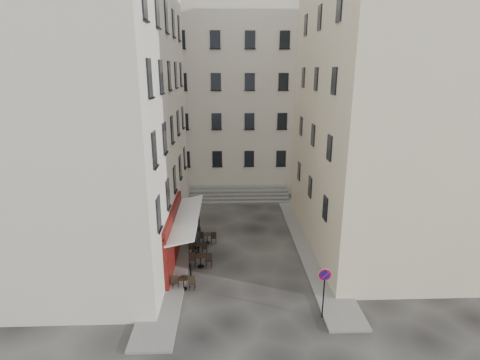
{
  "coord_description": "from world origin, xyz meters",
  "views": [
    {
      "loc": [
        -1.09,
        -20.19,
        11.61
      ],
      "look_at": [
        -0.22,
        4.0,
        4.39
      ],
      "focal_mm": 28.0,
      "sensor_mm": 36.0,
      "label": 1
    }
  ],
  "objects_px": {
    "bistro_table_a": "(184,282)",
    "bistro_table_b": "(201,259)",
    "pedestrian": "(195,239)",
    "no_parking_sign": "(324,284)"
  },
  "relations": [
    {
      "from": "bistro_table_a",
      "to": "bistro_table_b",
      "type": "bearing_deg",
      "value": 72.38
    },
    {
      "from": "pedestrian",
      "to": "no_parking_sign",
      "type": "bearing_deg",
      "value": 134.74
    },
    {
      "from": "no_parking_sign",
      "to": "pedestrian",
      "type": "xyz_separation_m",
      "value": [
        -6.65,
        6.97,
        -0.91
      ]
    },
    {
      "from": "no_parking_sign",
      "to": "bistro_table_b",
      "type": "height_order",
      "value": "no_parking_sign"
    },
    {
      "from": "bistro_table_a",
      "to": "bistro_table_b",
      "type": "height_order",
      "value": "bistro_table_b"
    },
    {
      "from": "bistro_table_b",
      "to": "no_parking_sign",
      "type": "bearing_deg",
      "value": -39.15
    },
    {
      "from": "bistro_table_a",
      "to": "bistro_table_b",
      "type": "relative_size",
      "value": 0.89
    },
    {
      "from": "bistro_table_b",
      "to": "pedestrian",
      "type": "relative_size",
      "value": 0.75
    },
    {
      "from": "pedestrian",
      "to": "bistro_table_b",
      "type": "bearing_deg",
      "value": 104.19
    },
    {
      "from": "bistro_table_b",
      "to": "pedestrian",
      "type": "bearing_deg",
      "value": 103.12
    }
  ]
}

